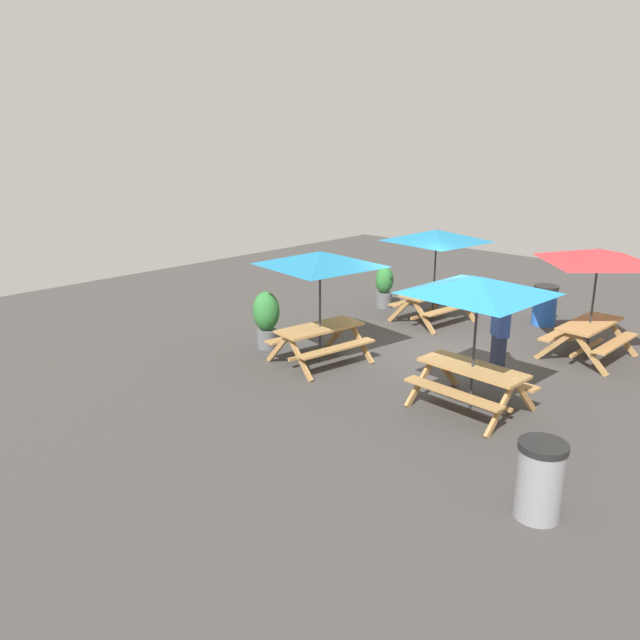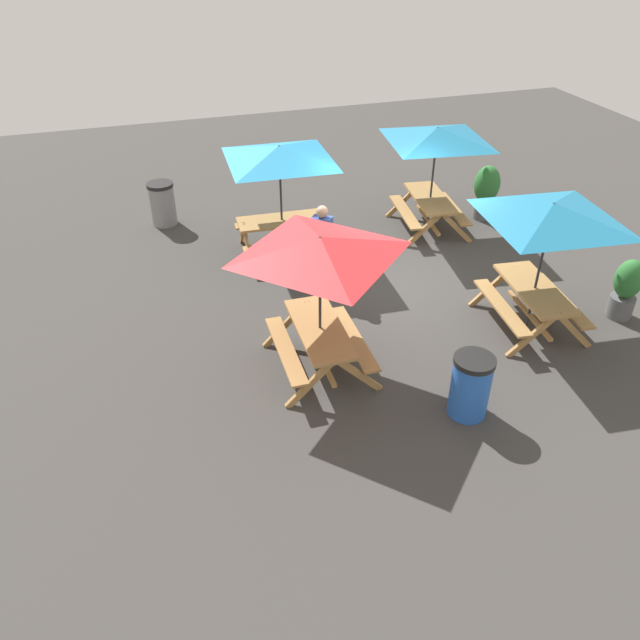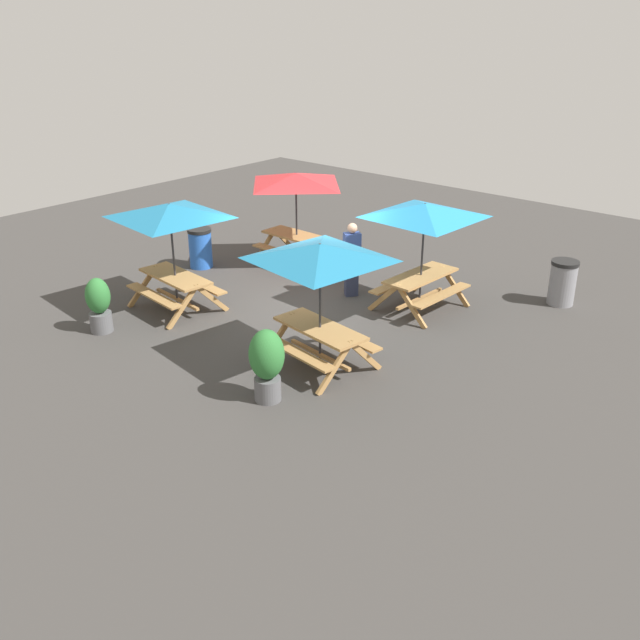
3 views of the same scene
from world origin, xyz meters
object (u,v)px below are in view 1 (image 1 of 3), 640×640
Objects in this scene: picnic_table_0 at (598,264)px; picnic_table_1 at (320,267)px; potted_plant_1 at (266,317)px; picnic_table_3 at (436,242)px; picnic_table_2 at (478,295)px; person_standing at (500,334)px; potted_plant_0 at (384,286)px; trash_bin_blue at (545,305)px; trash_bin_gray at (540,480)px.

picnic_table_0 is 0.83× the size of picnic_table_1.
picnic_table_3 is at bearing 160.28° from potted_plant_1.
person_standing is at bearing 105.90° from picnic_table_2.
picnic_table_1 is at bearing -42.23° from picnic_table_0.
picnic_table_2 is 2.51× the size of potted_plant_0.
picnic_table_0 and picnic_table_2 have the same top height.
potted_plant_1 is at bearing -122.55° from person_standing.
picnic_table_1 reaches higher than person_standing.
picnic_table_3 reaches higher than person_standing.
trash_bin_blue is at bearing 134.94° from picnic_table_3.
picnic_table_3 reaches higher than potted_plant_1.
potted_plant_1 reaches higher than trash_bin_gray.
picnic_table_1 is 1.00× the size of picnic_table_3.
picnic_table_2 and picnic_table_3 have the same top height.
trash_bin_gray is (6.10, 5.61, -1.49)m from picnic_table_3.
trash_bin_blue is (-1.67, 2.11, -1.49)m from picnic_table_3.
picnic_table_3 is 1.68× the size of person_standing.
picnic_table_2 is 6.73m from potted_plant_0.
picnic_table_2 reaches higher than potted_plant_1.
trash_bin_gray is at bearing 49.07° from picnic_table_3.
picnic_table_1 and picnic_table_2 have the same top height.
picnic_table_2 is 2.24× the size of potted_plant_1.
potted_plant_1 is at bearing -13.29° from picnic_table_3.
potted_plant_1 is (4.17, -1.50, -1.29)m from picnic_table_3.
picnic_table_0 is at bearing 96.72° from picnic_table_3.
trash_bin_gray is 1.00× the size of trash_bin_blue.
potted_plant_0 is 0.89× the size of potted_plant_1.
picnic_table_1 is at bearing -110.12° from trash_bin_gray.
picnic_table_3 is 2.23m from potted_plant_0.
picnic_table_2 is 1.01× the size of picnic_table_3.
trash_bin_blue is (-1.66, -1.71, -1.49)m from picnic_table_0.
potted_plant_0 is (-0.24, -1.72, -1.40)m from picnic_table_3.
picnic_table_3 is at bearing -137.37° from trash_bin_gray.
potted_plant_1 is (5.85, -3.60, 0.20)m from trash_bin_blue.
trash_bin_gray is at bearing 74.85° from potted_plant_1.
potted_plant_1 is (4.41, 0.23, 0.11)m from potted_plant_0.
picnic_table_0 is at bearing 86.72° from picnic_table_2.
person_standing is (2.36, -0.79, -1.10)m from picnic_table_0.
picnic_table_2 reaches higher than potted_plant_0.
person_standing is at bearing -17.27° from picnic_table_0.
person_standing reaches higher than potted_plant_0.
picnic_table_1 is 1.68× the size of person_standing.
picnic_table_1 is 6.18m from trash_bin_gray.
picnic_table_0 is at bearing 45.93° from trash_bin_blue.
picnic_table_1 is 2.22× the size of potted_plant_1.
picnic_table_2 is 5.92m from trash_bin_blue.
picnic_table_2 is 2.88× the size of trash_bin_blue.
potted_plant_0 is at bearing -173.07° from person_standing.
trash_bin_gray is at bearing -41.68° from picnic_table_2.
picnic_table_1 is 3.41m from picnic_table_2.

